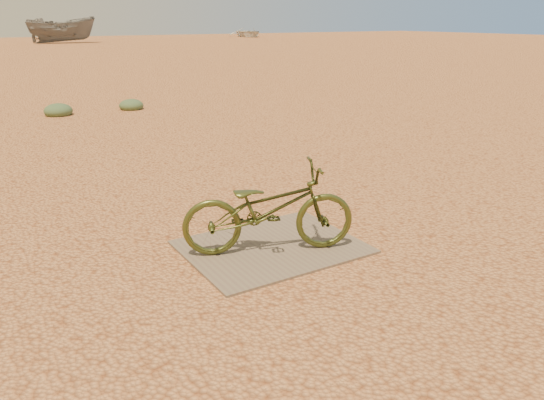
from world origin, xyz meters
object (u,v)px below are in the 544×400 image
plywood_board (272,247)px  boat_mid_right (62,30)px  bicycle (269,209)px  boat_far_right (248,32)px

plywood_board → boat_mid_right: boat_mid_right is taller
bicycle → boat_mid_right: bearing=13.2°
boat_far_right → plywood_board: bearing=-109.8°
plywood_board → boat_mid_right: 43.90m
boat_mid_right → boat_far_right: boat_mid_right is taller
plywood_board → bicycle: bicycle is taller
plywood_board → boat_far_right: 54.85m
plywood_board → boat_far_right: boat_far_right is taller
plywood_board → bicycle: (-0.08, -0.07, 0.40)m
plywood_board → boat_far_right: (26.50, 48.02, 0.46)m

